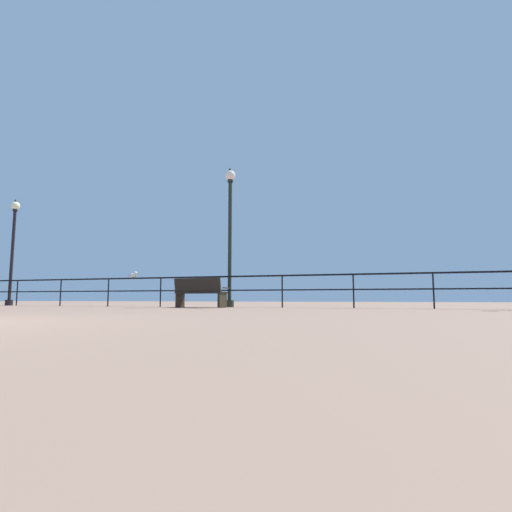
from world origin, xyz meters
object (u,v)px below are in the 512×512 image
(bench_near_left, at_px, (200,291))
(seagull_on_rail, at_px, (133,275))
(lamppost_left, at_px, (13,243))
(lamppost_center, at_px, (230,225))

(bench_near_left, bearing_deg, seagull_on_rail, 164.35)
(lamppost_left, xyz_separation_m, seagull_on_rail, (5.89, -0.23, -1.41))
(bench_near_left, relative_size, seagull_on_rail, 3.67)
(bench_near_left, height_order, lamppost_left, lamppost_left)
(seagull_on_rail, bearing_deg, lamppost_center, 3.84)
(bench_near_left, distance_m, lamppost_left, 9.12)
(lamppost_left, bearing_deg, seagull_on_rail, -2.28)
(bench_near_left, bearing_deg, lamppost_left, 173.16)
(lamppost_left, distance_m, seagull_on_rail, 6.06)
(bench_near_left, distance_m, lamppost_center, 2.48)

